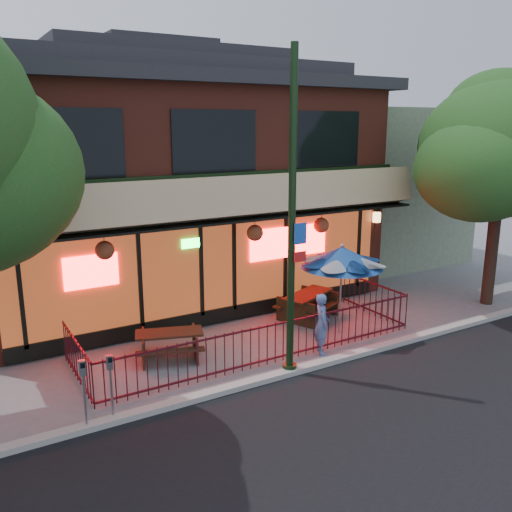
{
  "coord_description": "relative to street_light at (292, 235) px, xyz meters",
  "views": [
    {
      "loc": [
        -6.34,
        -9.68,
        5.45
      ],
      "look_at": [
        0.54,
        2.0,
        2.12
      ],
      "focal_mm": 38.0,
      "sensor_mm": 36.0,
      "label": 1
    }
  ],
  "objects": [
    {
      "name": "pedestrian",
      "position": [
        1.26,
        0.5,
        -2.4
      ],
      "size": [
        0.54,
        0.65,
        1.51
      ],
      "primitive_type": "imported",
      "rotation": [
        0.0,
        0.0,
        1.18
      ],
      "color": "#4D649A",
      "rests_on": "ground"
    },
    {
      "name": "restaurant_building",
      "position": [
        -0.0,
        7.51,
        0.98
      ],
      "size": [
        12.96,
        9.49,
        8.05
      ],
      "color": "maroon",
      "rests_on": "ground"
    },
    {
      "name": "parking_meter_far",
      "position": [
        -4.51,
        -0.08,
        -2.22
      ],
      "size": [
        0.14,
        0.12,
        1.37
      ],
      "color": "gray",
      "rests_on": "ground"
    },
    {
      "name": "curb",
      "position": [
        -0.0,
        -0.1,
        -3.09
      ],
      "size": [
        80.0,
        0.25,
        0.12
      ],
      "primitive_type": "cube",
      "color": "#999993",
      "rests_on": "ground"
    },
    {
      "name": "neighbor_building",
      "position": [
        9.0,
        8.1,
        -0.15
      ],
      "size": [
        6.0,
        7.0,
        6.0
      ],
      "primitive_type": "cube",
      "color": "gray",
      "rests_on": "ground"
    },
    {
      "name": "patio_fence",
      "position": [
        -0.0,
        0.91,
        -2.52
      ],
      "size": [
        8.44,
        2.62,
        1.0
      ],
      "color": "#3C0D17",
      "rests_on": "ground"
    },
    {
      "name": "picnic_table_left",
      "position": [
        -2.04,
        2.07,
        -2.71
      ],
      "size": [
        1.88,
        1.65,
        0.67
      ],
      "color": "#392014",
      "rests_on": "ground"
    },
    {
      "name": "ground",
      "position": [
        -0.0,
        0.4,
        -3.15
      ],
      "size": [
        80.0,
        80.0,
        0.0
      ],
      "primitive_type": "plane",
      "color": "gray",
      "rests_on": "ground"
    },
    {
      "name": "street_tree_right",
      "position": [
        8.04,
        0.99,
        1.81
      ],
      "size": [
        4.8,
        4.8,
        7.02
      ],
      "color": "#2E1F17",
      "rests_on": "ground"
    },
    {
      "name": "parking_meter_near",
      "position": [
        -4.0,
        0.0,
        -2.25
      ],
      "size": [
        0.14,
        0.13,
        1.32
      ],
      "color": "gray",
      "rests_on": "ground"
    },
    {
      "name": "street_light",
      "position": [
        0.0,
        0.0,
        0.0
      ],
      "size": [
        0.43,
        0.32,
        7.0
      ],
      "color": "black",
      "rests_on": "ground"
    },
    {
      "name": "patio_umbrella",
      "position": [
        2.48,
        1.32,
        -1.06
      ],
      "size": [
        2.14,
        2.14,
        2.44
      ],
      "color": "gray",
      "rests_on": "ground"
    },
    {
      "name": "picnic_table_right",
      "position": [
        2.42,
        2.67,
        -2.67
      ],
      "size": [
        2.09,
        1.88,
        0.73
      ],
      "color": "#2F2110",
      "rests_on": "ground"
    }
  ]
}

